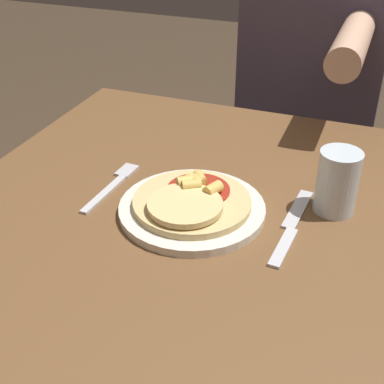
# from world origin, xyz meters

# --- Properties ---
(dining_table) EXTENTS (0.90, 0.95, 0.73)m
(dining_table) POSITION_xyz_m (0.00, 0.00, 0.62)
(dining_table) COLOR brown
(dining_table) RESTS_ON ground_plane
(plate) EXTENTS (0.24, 0.24, 0.01)m
(plate) POSITION_xyz_m (-0.04, 0.02, 0.74)
(plate) COLOR silver
(plate) RESTS_ON dining_table
(pizza) EXTENTS (0.19, 0.19, 0.04)m
(pizza) POSITION_xyz_m (-0.04, 0.02, 0.76)
(pizza) COLOR #DBBC7A
(pizza) RESTS_ON plate
(fork) EXTENTS (0.03, 0.18, 0.00)m
(fork) POSITION_xyz_m (-0.20, 0.06, 0.74)
(fork) COLOR silver
(fork) RESTS_ON dining_table
(knife) EXTENTS (0.03, 0.22, 0.00)m
(knife) POSITION_xyz_m (0.13, 0.04, 0.74)
(knife) COLOR silver
(knife) RESTS_ON dining_table
(drinking_glass) EXTENTS (0.07, 0.07, 0.11)m
(drinking_glass) POSITION_xyz_m (0.18, 0.12, 0.79)
(drinking_glass) COLOR silver
(drinking_glass) RESTS_ON dining_table
(person_diner) EXTENTS (0.36, 0.52, 1.24)m
(person_diner) POSITION_xyz_m (0.04, 0.75, 0.73)
(person_diner) COLOR #2D2D38
(person_diner) RESTS_ON ground_plane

